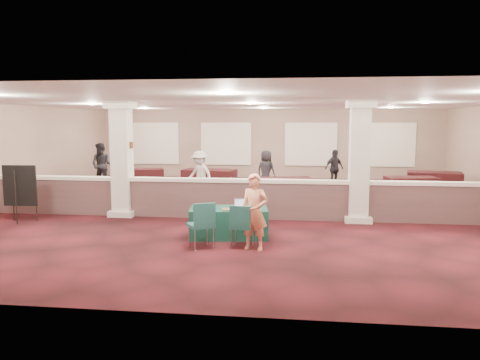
# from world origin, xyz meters

# --- Properties ---
(ground) EXTENTS (16.00, 16.00, 0.00)m
(ground) POSITION_xyz_m (0.00, 0.00, 0.00)
(ground) COLOR #4D131A
(ground) RESTS_ON ground
(wall_back) EXTENTS (16.00, 0.04, 3.20)m
(wall_back) POSITION_xyz_m (0.00, 8.00, 1.60)
(wall_back) COLOR #896E5E
(wall_back) RESTS_ON ground
(wall_front) EXTENTS (16.00, 0.04, 3.20)m
(wall_front) POSITION_xyz_m (0.00, -8.00, 1.60)
(wall_front) COLOR #896E5E
(wall_front) RESTS_ON ground
(wall_left) EXTENTS (0.04, 16.00, 3.20)m
(wall_left) POSITION_xyz_m (-8.00, 0.00, 1.60)
(wall_left) COLOR #896E5E
(wall_left) RESTS_ON ground
(ceiling) EXTENTS (16.00, 16.00, 0.02)m
(ceiling) POSITION_xyz_m (0.00, 0.00, 3.20)
(ceiling) COLOR silver
(ceiling) RESTS_ON wall_back
(partition_wall) EXTENTS (15.60, 0.28, 1.10)m
(partition_wall) POSITION_xyz_m (0.00, -1.50, 0.57)
(partition_wall) COLOR brown
(partition_wall) RESTS_ON ground
(column_left) EXTENTS (0.72, 0.72, 3.20)m
(column_left) POSITION_xyz_m (-3.50, -1.50, 1.64)
(column_left) COLOR silver
(column_left) RESTS_ON ground
(column_right) EXTENTS (0.72, 0.72, 3.20)m
(column_right) POSITION_xyz_m (3.00, -1.50, 1.64)
(column_right) COLOR silver
(column_right) RESTS_ON ground
(sconce_left) EXTENTS (0.12, 0.12, 0.18)m
(sconce_left) POSITION_xyz_m (-3.78, -1.50, 2.00)
(sconce_left) COLOR brown
(sconce_left) RESTS_ON column_left
(sconce_right) EXTENTS (0.12, 0.12, 0.18)m
(sconce_right) POSITION_xyz_m (-3.22, -1.50, 2.00)
(sconce_right) COLOR brown
(sconce_right) RESTS_ON column_left
(near_table) EXTENTS (1.87, 1.11, 0.68)m
(near_table) POSITION_xyz_m (-0.16, -3.62, 0.34)
(near_table) COLOR #103A2C
(near_table) RESTS_ON ground
(conf_chair_main) EXTENTS (0.51, 0.51, 0.92)m
(conf_chair_main) POSITION_xyz_m (0.24, -4.53, 0.55)
(conf_chair_main) COLOR #1E5A56
(conf_chair_main) RESTS_ON ground
(conf_chair_side) EXTENTS (0.68, 0.68, 0.99)m
(conf_chair_side) POSITION_xyz_m (-0.57, -4.67, 0.58)
(conf_chair_side) COLOR #1E5A56
(conf_chair_side) RESTS_ON ground
(easel_board) EXTENTS (0.90, 0.47, 1.52)m
(easel_board) POSITION_xyz_m (-5.83, -2.73, 0.97)
(easel_board) COLOR black
(easel_board) RESTS_ON ground
(woman) EXTENTS (0.64, 0.49, 1.59)m
(woman) POSITION_xyz_m (0.51, -4.60, 0.80)
(woman) COLOR #FF916E
(woman) RESTS_ON ground
(far_table_front_left) EXTENTS (1.73, 1.08, 0.65)m
(far_table_front_left) POSITION_xyz_m (-5.43, 0.30, 0.33)
(far_table_front_left) COLOR black
(far_table_front_left) RESTS_ON ground
(far_table_front_center) EXTENTS (2.02, 1.36, 0.75)m
(far_table_front_center) POSITION_xyz_m (0.95, 1.77, 0.37)
(far_table_front_center) COLOR black
(far_table_front_center) RESTS_ON ground
(far_table_front_right) EXTENTS (1.84, 1.09, 0.71)m
(far_table_front_right) POSITION_xyz_m (5.40, 2.93, 0.35)
(far_table_front_right) COLOR black
(far_table_front_right) RESTS_ON ground
(far_table_back_left) EXTENTS (1.80, 1.34, 0.66)m
(far_table_back_left) POSITION_xyz_m (-5.09, 5.04, 0.33)
(far_table_back_left) COLOR black
(far_table_back_left) RESTS_ON ground
(far_table_back_center) EXTENTS (2.12, 1.29, 0.81)m
(far_table_back_center) POSITION_xyz_m (-2.00, 3.69, 0.40)
(far_table_back_center) COLOR black
(far_table_back_center) RESTS_ON ground
(far_table_back_right) EXTENTS (2.07, 1.33, 0.78)m
(far_table_back_right) POSITION_xyz_m (6.50, 4.09, 0.39)
(far_table_back_right) COLOR black
(far_table_back_right) RESTS_ON ground
(attendee_a) EXTENTS (0.87, 0.50, 1.79)m
(attendee_a) POSITION_xyz_m (-6.50, 4.00, 0.90)
(attendee_a) COLOR black
(attendee_a) RESTS_ON ground
(attendee_b) EXTENTS (1.15, 0.92, 1.64)m
(attendee_b) POSITION_xyz_m (-2.00, 1.90, 0.82)
(attendee_b) COLOR #BABBB6
(attendee_b) RESTS_ON ground
(attendee_c) EXTENTS (0.98, 0.87, 1.53)m
(attendee_c) POSITION_xyz_m (2.88, 5.08, 0.77)
(attendee_c) COLOR black
(attendee_c) RESTS_ON ground
(attendee_d) EXTENTS (0.88, 0.70, 1.57)m
(attendee_d) POSITION_xyz_m (0.20, 3.69, 0.78)
(attendee_d) COLOR black
(attendee_d) RESTS_ON ground
(laptop_base) EXTENTS (0.33, 0.25, 0.02)m
(laptop_base) POSITION_xyz_m (0.12, -3.63, 0.69)
(laptop_base) COLOR #BBBBC0
(laptop_base) RESTS_ON near_table
(laptop_screen) EXTENTS (0.31, 0.05, 0.20)m
(laptop_screen) POSITION_xyz_m (0.11, -3.52, 0.80)
(laptop_screen) COLOR #BBBBC0
(laptop_screen) RESTS_ON near_table
(screen_glow) EXTENTS (0.28, 0.04, 0.18)m
(screen_glow) POSITION_xyz_m (0.11, -3.53, 0.78)
(screen_glow) COLOR silver
(screen_glow) RESTS_ON near_table
(knitting) EXTENTS (0.41, 0.33, 0.03)m
(knitting) POSITION_xyz_m (-0.09, -3.84, 0.69)
(knitting) COLOR #AE661B
(knitting) RESTS_ON near_table
(yarn_cream) EXTENTS (0.10, 0.10, 0.10)m
(yarn_cream) POSITION_xyz_m (-0.66, -3.78, 0.73)
(yarn_cream) COLOR beige
(yarn_cream) RESTS_ON near_table
(yarn_red) EXTENTS (0.09, 0.09, 0.09)m
(yarn_red) POSITION_xyz_m (-0.81, -3.66, 0.73)
(yarn_red) COLOR maroon
(yarn_red) RESTS_ON near_table
(yarn_grey) EXTENTS (0.10, 0.10, 0.10)m
(yarn_grey) POSITION_xyz_m (-0.59, -3.56, 0.73)
(yarn_grey) COLOR #4A494E
(yarn_grey) RESTS_ON near_table
(scissors) EXTENTS (0.11, 0.04, 0.01)m
(scissors) POSITION_xyz_m (0.47, -3.80, 0.68)
(scissors) COLOR #AC121A
(scissors) RESTS_ON near_table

